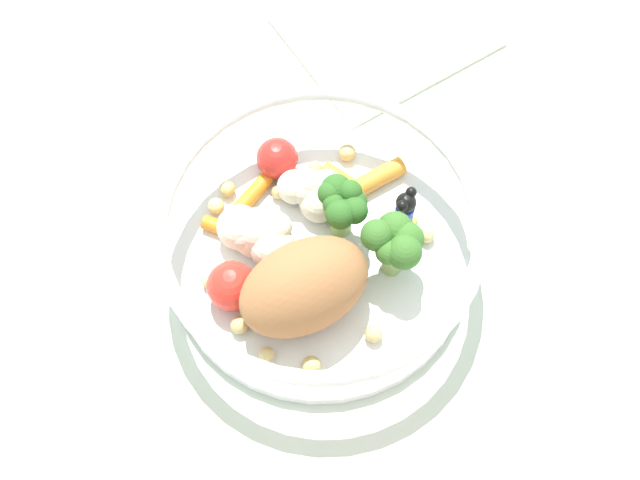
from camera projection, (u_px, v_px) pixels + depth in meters
name	position (u px, v px, depth m)	size (l,w,h in m)	color
ground_plane	(297.00, 253.00, 0.57)	(2.40, 2.40, 0.00)	silver
food_container	(311.00, 244.00, 0.54)	(0.20, 0.20, 0.07)	white
folded_napkin	(386.00, 30.00, 0.65)	(0.12, 0.14, 0.01)	silver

